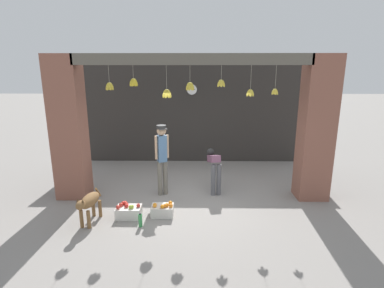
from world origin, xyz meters
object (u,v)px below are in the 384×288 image
at_px(dog, 89,202).
at_px(shopkeeper, 162,154).
at_px(wall_clock, 192,90).
at_px(fruit_crate_oranges, 163,210).
at_px(water_bottle, 140,220).
at_px(worker_stooping, 214,166).
at_px(fruit_crate_apples, 129,211).

distance_m(dog, shopkeeper, 2.01).
xyz_separation_m(dog, wall_clock, (1.98, 4.13, 1.92)).
distance_m(shopkeeper, fruit_crate_oranges, 1.42).
xyz_separation_m(shopkeeper, water_bottle, (-0.28, -1.54, -0.90)).
xyz_separation_m(worker_stooping, water_bottle, (-1.54, -1.74, -0.54)).
xyz_separation_m(shopkeeper, fruit_crate_apples, (-0.59, -1.17, -0.90)).
relative_size(dog, worker_stooping, 0.90).
distance_m(fruit_crate_apples, water_bottle, 0.49).
bearing_deg(shopkeeper, wall_clock, -128.73).
height_order(shopkeeper, fruit_crate_apples, shopkeeper).
bearing_deg(water_bottle, worker_stooping, 48.61).
bearing_deg(fruit_crate_apples, shopkeeper, 63.14).
height_order(fruit_crate_oranges, fruit_crate_apples, fruit_crate_apples).
relative_size(fruit_crate_oranges, fruit_crate_apples, 0.90).
xyz_separation_m(shopkeeper, worker_stooping, (1.26, 0.20, -0.36)).
bearing_deg(dog, water_bottle, 91.49).
relative_size(dog, fruit_crate_apples, 1.79).
distance_m(dog, worker_stooping, 3.04).
relative_size(shopkeeper, worker_stooping, 1.71).
distance_m(worker_stooping, fruit_crate_oranges, 1.81).
xyz_separation_m(dog, fruit_crate_apples, (0.72, 0.24, -0.31)).
relative_size(fruit_crate_apples, water_bottle, 1.76).
distance_m(dog, fruit_crate_oranges, 1.48).
relative_size(fruit_crate_oranges, water_bottle, 1.59).
height_order(worker_stooping, fruit_crate_apples, worker_stooping).
bearing_deg(dog, fruit_crate_oranges, 111.67).
bearing_deg(wall_clock, fruit_crate_oranges, -98.39).
relative_size(worker_stooping, wall_clock, 2.98).
xyz_separation_m(worker_stooping, fruit_crate_oranges, (-1.15, -1.29, -0.54)).
xyz_separation_m(dog, fruit_crate_oranges, (1.42, 0.32, -0.32)).
bearing_deg(worker_stooping, fruit_crate_oranges, -142.06).
relative_size(dog, wall_clock, 2.67).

